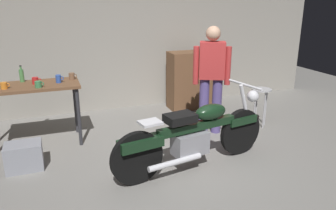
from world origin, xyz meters
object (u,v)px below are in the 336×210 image
object	(u,v)px
person_standing	(212,76)
shop_stool	(261,97)
mug_brown_stoneware	(72,76)
motorcycle	(195,134)
wooden_dresser	(190,80)
mug_orange_travel	(4,86)
mug_red_diner	(35,81)
mug_blue_enamel	(59,79)
bottle	(22,75)
mug_green_speckled	(38,84)
storage_bin	(24,156)

from	to	relation	value
person_standing	shop_stool	bearing A→B (deg)	-157.74
person_standing	mug_brown_stoneware	xyz separation A→B (m)	(-2.02, 0.59, 0.02)
motorcycle	wooden_dresser	xyz separation A→B (m)	(0.91, 2.23, 0.10)
mug_orange_travel	mug_brown_stoneware	distance (m)	0.93
mug_orange_travel	mug_red_diner	distance (m)	0.41
motorcycle	mug_blue_enamel	distance (m)	2.13
wooden_dresser	mug_orange_travel	size ratio (longest dim) A/B	9.57
wooden_dresser	mug_orange_travel	world-z (taller)	wooden_dresser
mug_blue_enamel	bottle	bearing A→B (deg)	154.65
mug_brown_stoneware	mug_blue_enamel	world-z (taller)	mug_blue_enamel
motorcycle	mug_green_speckled	distance (m)	2.21
person_standing	mug_orange_travel	xyz separation A→B (m)	(-2.91, 0.34, 0.02)
shop_stool	mug_brown_stoneware	world-z (taller)	mug_brown_stoneware
motorcycle	wooden_dresser	world-z (taller)	wooden_dresser
mug_orange_travel	shop_stool	bearing A→B (deg)	-5.77
mug_red_diner	mug_brown_stoneware	bearing A→B (deg)	11.59
motorcycle	storage_bin	world-z (taller)	motorcycle
storage_bin	mug_red_diner	distance (m)	1.12
mug_blue_enamel	bottle	size ratio (longest dim) A/B	0.47
mug_blue_enamel	mug_green_speckled	distance (m)	0.33
wooden_dresser	bottle	bearing A→B (deg)	-168.84
shop_stool	bottle	xyz separation A→B (m)	(-3.62, 0.73, 0.50)
mug_orange_travel	mug_blue_enamel	bearing A→B (deg)	8.62
mug_blue_enamel	mug_green_speckled	bearing A→B (deg)	-144.77
person_standing	bottle	size ratio (longest dim) A/B	6.93
mug_orange_travel	bottle	distance (m)	0.40
person_standing	mug_orange_travel	bearing A→B (deg)	18.30
mug_red_diner	mug_orange_travel	bearing A→B (deg)	-159.87
mug_red_diner	mug_blue_enamel	size ratio (longest dim) A/B	1.06
storage_bin	mug_green_speckled	distance (m)	0.98
person_standing	shop_stool	xyz separation A→B (m)	(0.91, -0.04, -0.43)
bottle	storage_bin	bearing A→B (deg)	-91.79
mug_orange_travel	mug_green_speckled	xyz separation A→B (m)	(0.43, -0.09, -0.00)
mug_red_diner	person_standing	bearing A→B (deg)	-10.87
person_standing	storage_bin	xyz separation A→B (m)	(-2.74, -0.29, -0.76)
wooden_dresser	storage_bin	bearing A→B (deg)	-152.24
storage_bin	mug_orange_travel	size ratio (longest dim) A/B	3.83
mug_red_diner	mug_green_speckled	xyz separation A→B (m)	(0.04, -0.23, -0.00)
motorcycle	storage_bin	size ratio (longest dim) A/B	4.93
mug_brown_stoneware	wooden_dresser	bearing A→B (deg)	16.77
person_standing	mug_red_diner	world-z (taller)	person_standing
shop_stool	storage_bin	world-z (taller)	shop_stool
person_standing	mug_blue_enamel	world-z (taller)	person_standing
mug_red_diner	bottle	bearing A→B (deg)	132.81
shop_stool	storage_bin	distance (m)	3.67
motorcycle	person_standing	bearing A→B (deg)	43.80
motorcycle	mug_blue_enamel	xyz separation A→B (m)	(-1.50, 1.43, 0.51)
motorcycle	mug_orange_travel	xyz separation A→B (m)	(-2.20, 1.32, 0.50)
mug_orange_travel	wooden_dresser	bearing A→B (deg)	16.37
person_standing	wooden_dresser	bearing A→B (deg)	-73.78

